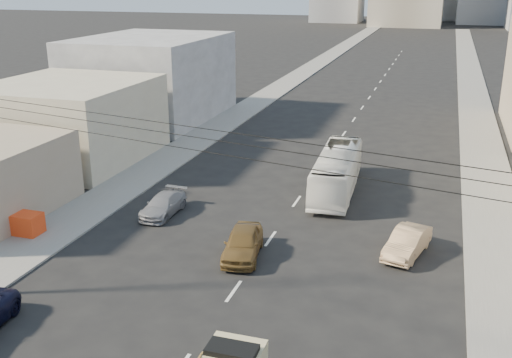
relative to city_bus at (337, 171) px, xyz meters
The scene contains 11 objects.
sidewalk_left 49.40m from the city_bus, 106.22° to the left, with size 3.50×180.00×0.12m, color slate.
sidewalk_right 48.42m from the city_bus, 78.43° to the left, with size 3.50×180.00×0.12m, color slate.
lane_dashes 30.51m from the city_bus, 93.84° to the left, with size 0.15×104.00×0.01m.
city_bus is the anchor object (origin of this frame).
sedan_brown 11.44m from the city_bus, 104.10° to the right, with size 1.75×4.35×1.48m, color brown.
sedan_tan 9.84m from the city_bus, 58.36° to the right, with size 1.43×4.09×1.35m, color tan.
sedan_grey 11.60m from the city_bus, 142.27° to the right, with size 1.66×4.08×1.19m, color gray.
overhead_wires 22.50m from the city_bus, 95.53° to the right, with size 23.01×5.02×0.72m.
crate_stack 19.34m from the city_bus, 141.10° to the right, with size 1.80×1.20×1.14m.
bldg_left_mid 21.15m from the city_bus, behind, with size 11.00×12.00×6.00m, color #B3A890.
bldg_left_far 27.21m from the city_bus, 142.69° to the left, with size 12.00×16.00×8.00m, color gray.
Camera 1 is at (8.16, -14.62, 13.50)m, focal length 42.00 mm.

